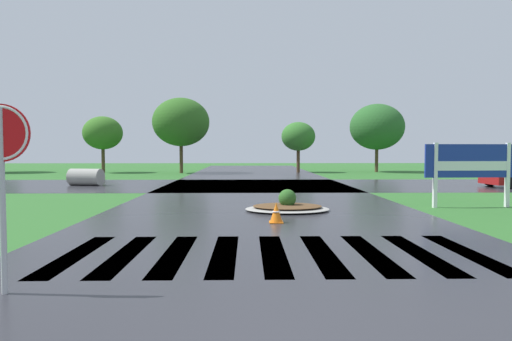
# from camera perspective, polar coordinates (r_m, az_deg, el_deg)

# --- Properties ---
(asphalt_roadway) EXTENTS (9.84, 80.00, 0.01)m
(asphalt_roadway) POSITION_cam_1_polar(r_m,az_deg,el_deg) (13.84, 0.88, -5.25)
(asphalt_roadway) COLOR #2B2B30
(asphalt_roadway) RESTS_ON ground
(asphalt_cross_road) EXTENTS (90.00, 8.85, 0.01)m
(asphalt_cross_road) POSITION_cam_1_polar(r_m,az_deg,el_deg) (23.99, 0.04, -1.89)
(asphalt_cross_road) COLOR #2B2B30
(asphalt_cross_road) RESTS_ON ground
(crosswalk_stripes) EXTENTS (7.65, 3.28, 0.01)m
(crosswalk_stripes) POSITION_cam_1_polar(r_m,az_deg,el_deg) (8.27, 2.26, -10.66)
(crosswalk_stripes) COLOR white
(crosswalk_stripes) RESTS_ON ground
(stop_sign) EXTENTS (0.76, 0.08, 2.51)m
(stop_sign) POSITION_cam_1_polar(r_m,az_deg,el_deg) (6.67, -30.00, 1.94)
(stop_sign) COLOR #B2B5BA
(stop_sign) RESTS_ON ground
(estate_billboard) EXTENTS (3.19, 0.24, 2.15)m
(estate_billboard) POSITION_cam_1_polar(r_m,az_deg,el_deg) (16.30, 26.04, 0.78)
(estate_billboard) COLOR white
(estate_billboard) RESTS_ON ground
(median_island) EXTENTS (2.64, 1.99, 0.68)m
(median_island) POSITION_cam_1_polar(r_m,az_deg,el_deg) (13.95, 4.06, -4.63)
(median_island) COLOR #9E9B93
(median_island) RESTS_ON ground
(drainage_pipe_stack) EXTENTS (1.91, 1.26, 0.90)m
(drainage_pipe_stack) POSITION_cam_1_polar(r_m,az_deg,el_deg) (25.43, -21.08, -0.80)
(drainage_pipe_stack) COLOR #9E9B93
(drainage_pipe_stack) RESTS_ON ground
(traffic_cone) EXTENTS (0.36, 0.36, 0.54)m
(traffic_cone) POSITION_cam_1_polar(r_m,az_deg,el_deg) (11.64, 2.62, -5.50)
(traffic_cone) COLOR orange
(traffic_cone) RESTS_ON ground
(background_treeline) EXTENTS (37.36, 6.19, 6.16)m
(background_treeline) POSITION_cam_1_polar(r_m,az_deg,el_deg) (37.76, -9.17, 5.40)
(background_treeline) COLOR #4C3823
(background_treeline) RESTS_ON ground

